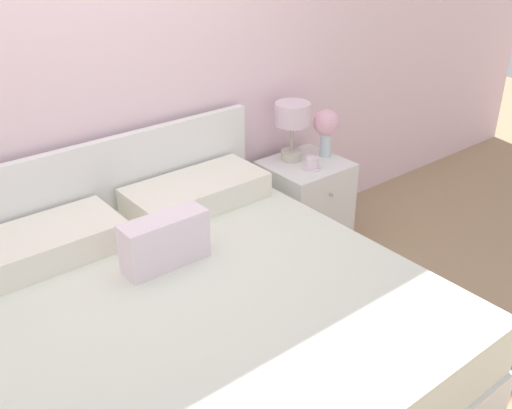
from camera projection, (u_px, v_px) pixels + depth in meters
ground_plane at (114, 297)px, 3.44m from camera, size 12.00×12.00×0.00m
wall_back at (78, 71)px, 2.88m from camera, size 8.00×0.06×2.60m
bed at (199, 335)px, 2.69m from camera, size 1.84×1.91×0.97m
nightstand at (304, 205)px, 3.83m from camera, size 0.48×0.47×0.58m
table_lamp at (292, 120)px, 3.62m from camera, size 0.21×0.21×0.37m
flower_vase at (327, 126)px, 3.71m from camera, size 0.16×0.16×0.30m
teacup at (312, 163)px, 3.61m from camera, size 0.12×0.12×0.07m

